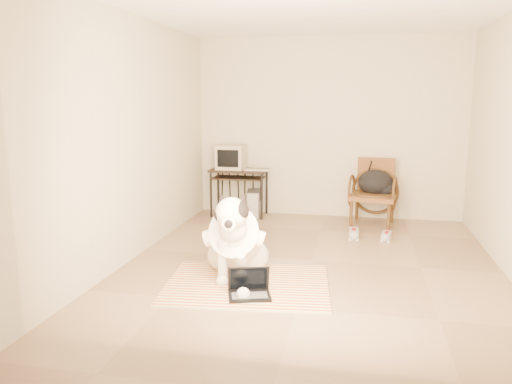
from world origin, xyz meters
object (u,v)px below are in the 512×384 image
(dog, at_px, (236,241))
(pc_tower, at_px, (253,203))
(backpack, at_px, (377,184))
(crt_monitor, at_px, (231,157))
(laptop, at_px, (249,289))
(rattan_chair, at_px, (373,192))
(computer_desk, at_px, (239,176))

(dog, bearing_deg, pc_tower, 98.40)
(backpack, bearing_deg, crt_monitor, 174.61)
(pc_tower, distance_m, backpack, 1.89)
(laptop, height_order, rattan_chair, rattan_chair)
(rattan_chair, bearing_deg, dog, -119.05)
(crt_monitor, relative_size, backpack, 0.80)
(pc_tower, bearing_deg, dog, -81.60)
(laptop, xyz_separation_m, pc_tower, (-0.64, 3.15, 0.12))
(computer_desk, bearing_deg, backpack, -4.81)
(laptop, xyz_separation_m, backpack, (1.20, 2.96, 0.52))
(dog, distance_m, backpack, 2.88)
(dog, height_order, pc_tower, dog)
(computer_desk, height_order, rattan_chair, rattan_chair)
(computer_desk, bearing_deg, pc_tower, 2.23)
(computer_desk, distance_m, crt_monitor, 0.31)
(backpack, bearing_deg, computer_desk, 175.19)
(crt_monitor, bearing_deg, rattan_chair, -4.64)
(pc_tower, relative_size, backpack, 0.85)
(laptop, relative_size, backpack, 0.84)
(backpack, bearing_deg, dog, -120.23)
(dog, distance_m, rattan_chair, 2.88)
(laptop, relative_size, pc_tower, 0.99)
(computer_desk, relative_size, pc_tower, 1.93)
(dog, distance_m, computer_desk, 2.74)
(backpack, bearing_deg, laptop, -112.05)
(laptop, relative_size, rattan_chair, 0.47)
(laptop, height_order, crt_monitor, crt_monitor)
(dog, distance_m, laptop, 0.62)
(dog, xyz_separation_m, computer_desk, (-0.62, 2.65, 0.24))
(laptop, xyz_separation_m, rattan_chair, (1.15, 3.00, 0.39))
(laptop, height_order, computer_desk, computer_desk)
(dog, xyz_separation_m, rattan_chair, (1.40, 2.51, 0.09))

